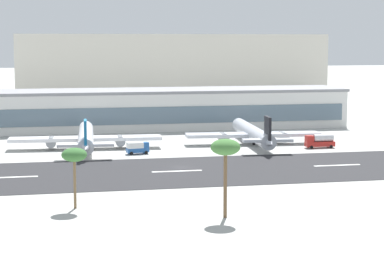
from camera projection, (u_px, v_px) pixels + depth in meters
name	position (u px, v px, depth m)	size (l,w,h in m)	color
ground_plane	(181.00, 167.00, 178.36)	(1400.00, 1400.00, 0.00)	#A8A8A3
runway_strip	(185.00, 171.00, 172.81)	(800.00, 39.89, 0.08)	#262628
runway_centreline_dash_3	(11.00, 177.00, 164.71)	(12.00, 1.20, 0.01)	white
runway_centreline_dash_4	(177.00, 171.00, 172.41)	(12.00, 1.20, 0.01)	white
runway_centreline_dash_5	(337.00, 165.00, 180.56)	(12.00, 1.20, 0.01)	white
terminal_building	(147.00, 109.00, 257.38)	(142.07, 25.26, 13.81)	silver
distant_hotel_block	(172.00, 69.00, 355.54)	(148.82, 31.94, 34.07)	beige
airliner_blue_tail_gate_0	(86.00, 138.00, 207.49)	(43.73, 49.62, 10.35)	silver
airliner_black_tail_gate_1	(254.00, 134.00, 216.63)	(40.71, 49.39, 10.31)	silver
service_box_truck_0	(138.00, 147.00, 199.03)	(6.32, 3.50, 3.25)	#23569E
service_fuel_truck_1	(320.00, 141.00, 210.46)	(8.57, 3.07, 3.95)	#B2231E
palm_tree_0	(225.00, 149.00, 125.90)	(5.19, 5.19, 13.90)	brown
palm_tree_1	(74.00, 156.00, 133.14)	(4.68, 4.68, 11.32)	brown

